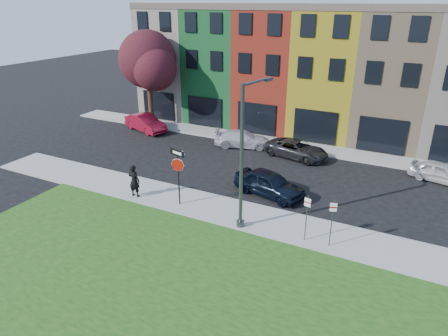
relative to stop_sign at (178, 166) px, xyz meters
The scene contains 15 objects.
ground 5.27m from the stop_sign, 32.50° to the right, with size 120.00×120.00×0.00m, color black.
sidewalk_near 6.42m from the stop_sign, ahead, with size 40.00×3.00×0.12m, color gray.
sidewalk_far 12.74m from the stop_sign, 85.66° to the left, with size 40.00×2.40×0.12m, color gray.
rowhouse_block 18.90m from the stop_sign, 85.57° to the left, with size 30.00×10.12×10.00m.
stop_sign is the anchor object (origin of this frame).
man 3.16m from the stop_sign, behind, with size 0.74×0.50×1.95m, color black.
sedan_near 5.61m from the stop_sign, 41.61° to the left, with size 4.67×2.75×1.49m, color black.
parked_car_red 14.73m from the stop_sign, 134.57° to the left, with size 4.74×2.93×1.47m, color maroon.
parked_car_silver 10.75m from the stop_sign, 94.99° to the left, with size 4.76×3.09×1.28m, color silver.
parked_car_dark 10.98m from the stop_sign, 70.72° to the left, with size 4.99×3.06×1.29m, color black.
parked_car_white 16.72m from the stop_sign, 38.25° to the left, with size 4.04×2.40×1.29m, color beige.
street_lamp 4.34m from the stop_sign, ahead, with size 0.75×2.56×7.26m.
parking_sign_a 7.39m from the stop_sign, ahead, with size 0.32×0.11×2.36m.
parking_sign_b 8.55m from the stop_sign, ahead, with size 0.31×0.14×2.37m.
tree_purple 16.08m from the stop_sign, 131.60° to the left, with size 5.92×5.18×8.36m.
Camera 1 is at (7.34, -14.12, 10.75)m, focal length 32.00 mm.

